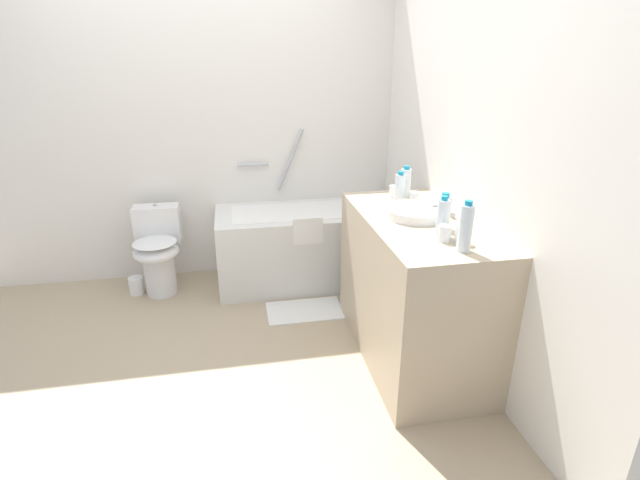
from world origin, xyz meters
The scene contains 19 objects.
ground_plane centered at (0.00, 0.00, 0.00)m, with size 4.16×4.16×0.00m, color tan.
wall_back_tiled centered at (0.00, 1.35, 1.26)m, with size 3.56×0.10×2.52m, color white.
wall_right_mirror centered at (1.63, 0.00, 1.26)m, with size 0.10×2.99×2.52m, color white.
bathtub centered at (0.82, 0.97, 0.32)m, with size 1.43×0.65×1.20m.
toilet centered at (-0.35, 0.99, 0.35)m, with size 0.35×0.49×0.67m.
vanity_counter centered at (1.28, -0.17, 0.44)m, with size 0.60×1.23×0.89m, color tan.
sink_basin centered at (1.27, -0.13, 0.92)m, with size 0.33×0.33×0.05m, color white.
sink_faucet centered at (1.46, -0.13, 0.92)m, with size 0.12×0.15×0.07m.
water_bottle_0 centered at (1.28, 0.17, 0.98)m, with size 0.06×0.06×0.20m.
water_bottle_1 centered at (1.36, 0.29, 0.98)m, with size 0.07×0.07×0.20m.
water_bottle_2 centered at (1.34, -0.34, 0.98)m, with size 0.07×0.07×0.20m.
water_bottle_3 centered at (1.29, -0.44, 0.99)m, with size 0.06×0.06×0.21m.
water_bottle_4 centered at (1.31, -0.65, 1.01)m, with size 0.07×0.07×0.25m.
drinking_glass_0 centered at (1.36, 0.11, 0.93)m, with size 0.06×0.06×0.08m, color white.
drinking_glass_1 centered at (1.27, -0.52, 0.93)m, with size 0.06×0.06×0.08m, color white.
drinking_glass_2 centered at (1.28, 0.27, 0.93)m, with size 0.06×0.06×0.08m, color white.
drinking_glass_3 centered at (1.34, -0.56, 0.93)m, with size 0.06×0.06×0.09m, color white.
bath_mat centered at (0.71, 0.45, 0.01)m, with size 0.55×0.33×0.01m, color white.
toilet_paper_roll centered at (-0.54, 0.97, 0.07)m, with size 0.11×0.11×0.14m, color white.
Camera 1 is at (0.27, -2.52, 1.74)m, focal length 26.21 mm.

